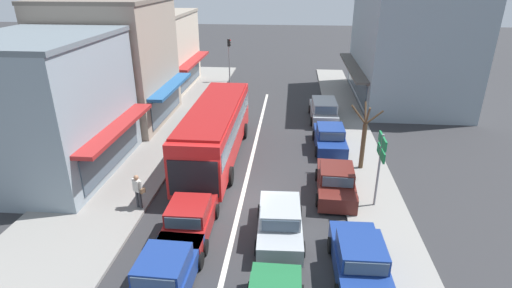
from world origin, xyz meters
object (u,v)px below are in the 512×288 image
at_px(city_bus, 215,128).
at_px(sedan_behind_bus_near, 280,222).
at_px(parked_wagon_kerb_rear, 324,110).
at_px(street_tree_right, 364,140).
at_px(parked_sedan_kerb_third, 330,138).
at_px(parked_sedan_kerb_front, 360,261).
at_px(traffic_light_downstreet, 229,53).
at_px(parked_sedan_kerb_second, 336,182).
at_px(pedestrian_with_handbag_near, 138,189).
at_px(sedan_queue_gap_filler, 165,276).
at_px(directional_road_sign, 381,154).
at_px(sedan_adjacent_lane_lead, 190,220).

distance_m(city_bus, sedan_behind_bus_near, 8.18).
xyz_separation_m(parked_wagon_kerb_rear, street_tree_right, (1.56, -7.90, 1.03)).
bearing_deg(sedan_behind_bus_near, parked_sedan_kerb_third, 73.70).
bearing_deg(parked_sedan_kerb_front, parked_wagon_kerb_rear, 90.89).
distance_m(parked_sedan_kerb_third, traffic_light_downstreet, 17.72).
relative_size(parked_sedan_kerb_front, traffic_light_downstreet, 1.01).
relative_size(parked_sedan_kerb_front, parked_sedan_kerb_third, 1.00).
relative_size(parked_sedan_kerb_second, pedestrian_with_handbag_near, 2.61).
relative_size(sedan_queue_gap_filler, directional_road_sign, 1.18).
height_order(sedan_queue_gap_filler, sedan_adjacent_lane_lead, same).
bearing_deg(parked_sedan_kerb_third, parked_wagon_kerb_rear, 90.75).
height_order(parked_sedan_kerb_second, parked_wagon_kerb_rear, parked_wagon_kerb_rear).
distance_m(city_bus, parked_sedan_kerb_second, 7.43).
bearing_deg(traffic_light_downstreet, parked_sedan_kerb_third, -60.90).
xyz_separation_m(parked_sedan_kerb_third, pedestrian_with_handbag_near, (-9.07, -7.83, 0.40)).
xyz_separation_m(city_bus, parked_sedan_kerb_front, (6.80, -9.18, -1.22)).
bearing_deg(directional_road_sign, street_tree_right, 90.97).
distance_m(sedan_adjacent_lane_lead, parked_sedan_kerb_second, 7.32).
xyz_separation_m(sedan_behind_bus_near, parked_wagon_kerb_rear, (2.62, 14.34, 0.08)).
bearing_deg(parked_wagon_kerb_rear, street_tree_right, -78.83).
height_order(parked_wagon_kerb_rear, directional_road_sign, directional_road_sign).
bearing_deg(parked_sedan_kerb_second, parked_sedan_kerb_front, -86.87).
height_order(parked_wagon_kerb_rear, pedestrian_with_handbag_near, pedestrian_with_handbag_near).
distance_m(sedan_queue_gap_filler, street_tree_right, 12.69).
xyz_separation_m(parked_sedan_kerb_front, pedestrian_with_handbag_near, (-9.26, 3.47, 0.40)).
xyz_separation_m(city_bus, sedan_queue_gap_filler, (0.24, -10.53, -1.22)).
bearing_deg(traffic_light_downstreet, city_bus, -83.68).
bearing_deg(parked_sedan_kerb_front, directional_road_sign, 73.79).
bearing_deg(directional_road_sign, parked_sedan_kerb_front, -106.21).
relative_size(sedan_behind_bus_near, pedestrian_with_handbag_near, 2.62).
xyz_separation_m(city_bus, parked_sedan_kerb_second, (6.49, -3.41, -1.22)).
bearing_deg(city_bus, sedan_behind_bus_near, -60.91).
relative_size(parked_wagon_kerb_rear, pedestrian_with_handbag_near, 2.79).
bearing_deg(city_bus, street_tree_right, -4.45).
bearing_deg(sedan_adjacent_lane_lead, directional_road_sign, 19.44).
distance_m(sedan_queue_gap_filler, sedan_adjacent_lane_lead, 3.27).
height_order(parked_sedan_kerb_front, parked_sedan_kerb_third, same).
bearing_deg(sedan_queue_gap_filler, parked_sedan_kerb_second, 48.72).
relative_size(traffic_light_downstreet, street_tree_right, 1.11).
bearing_deg(traffic_light_downstreet, parked_sedan_kerb_second, -68.04).
xyz_separation_m(parked_sedan_kerb_front, parked_wagon_kerb_rear, (-0.25, 16.45, 0.08)).
bearing_deg(sedan_queue_gap_filler, street_tree_right, 51.51).
distance_m(sedan_queue_gap_filler, pedestrian_with_handbag_near, 5.53).
relative_size(sedan_queue_gap_filler, parked_sedan_kerb_front, 1.00).
xyz_separation_m(city_bus, street_tree_right, (8.11, -0.63, -0.11)).
bearing_deg(sedan_adjacent_lane_lead, city_bus, 92.05).
bearing_deg(parked_sedan_kerb_second, traffic_light_downstreet, 111.96).
bearing_deg(parked_sedan_kerb_front, pedestrian_with_handbag_near, 159.45).
height_order(city_bus, pedestrian_with_handbag_near, city_bus).
height_order(city_bus, directional_road_sign, directional_road_sign).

